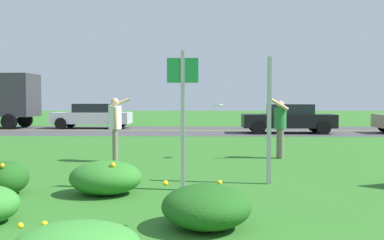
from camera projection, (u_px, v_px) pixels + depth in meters
ground_plane at (167, 154)px, 13.17m from camera, size 120.00×120.00×0.00m
highway_strip at (184, 131)px, 23.77m from camera, size 120.00×7.74×0.01m
highway_center_stripe at (184, 130)px, 23.76m from camera, size 120.00×0.16×0.00m
daylily_clump_front_left at (106, 178)px, 7.53m from camera, size 1.25×1.09×0.60m
daylily_clump_front_center at (206, 206)px, 5.53m from camera, size 1.14×1.16×0.61m
daylily_clump_mid_left at (6, 178)px, 7.49m from camera, size 0.75×0.81×0.61m
sign_post_near_path at (183, 106)px, 7.82m from camera, size 0.56×0.10×2.51m
sign_post_by_roadside at (269, 121)px, 8.44m from camera, size 0.07×0.10×2.46m
person_thrower_white_shirt at (115, 123)px, 11.54m from camera, size 0.58×0.56×1.71m
person_catcher_green_shirt at (280, 124)px, 12.25m from camera, size 0.54×0.55×1.69m
frisbee_white at (218, 105)px, 12.13m from camera, size 0.27×0.27×0.07m
car_black_center_left at (288, 118)px, 21.83m from camera, size 4.50×2.00×1.45m
car_silver_center_right at (92, 116)px, 25.64m from camera, size 4.50×2.00×1.45m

